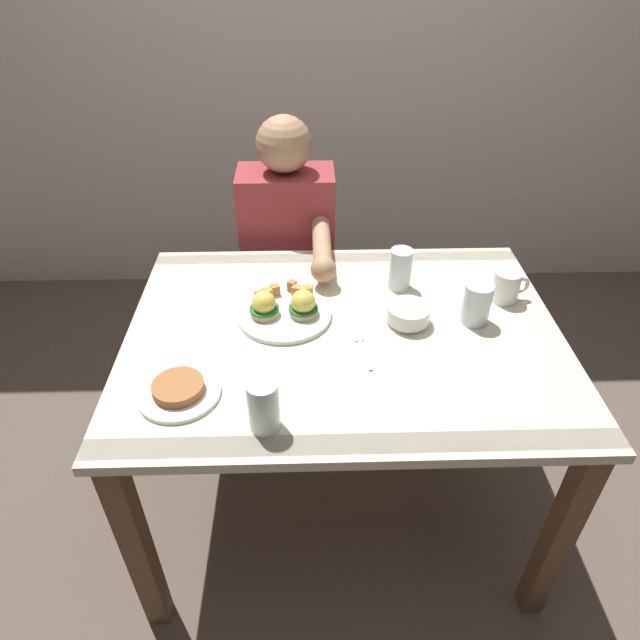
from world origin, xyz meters
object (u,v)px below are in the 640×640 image
(fork, at_px, (362,348))
(water_glass_far, at_px, (400,271))
(eggs_benedict_plate, at_px, (284,309))
(water_glass_extra, at_px, (264,407))
(diner_person, at_px, (289,252))
(dining_table, at_px, (343,360))
(side_plate, at_px, (179,390))
(water_glass_near, at_px, (476,305))
(fruit_bowl, at_px, (408,314))
(coffee_mug, at_px, (507,285))

(fork, height_order, water_glass_far, water_glass_far)
(eggs_benedict_plate, height_order, water_glass_extra, water_glass_extra)
(eggs_benedict_plate, bearing_deg, water_glass_extra, -94.76)
(water_glass_far, distance_m, diner_person, 0.54)
(dining_table, relative_size, side_plate, 6.00)
(diner_person, bearing_deg, water_glass_far, -47.74)
(water_glass_near, bearing_deg, fork, -160.30)
(dining_table, relative_size, diner_person, 1.05)
(fork, bearing_deg, side_plate, -160.94)
(water_glass_far, relative_size, side_plate, 0.64)
(fork, xyz_separation_m, water_glass_far, (0.14, 0.30, 0.05))
(water_glass_extra, bearing_deg, fruit_bowl, 44.47)
(water_glass_near, relative_size, side_plate, 0.60)
(fork, height_order, side_plate, side_plate)
(eggs_benedict_plate, height_order, fruit_bowl, eggs_benedict_plate)
(dining_table, height_order, water_glass_near, water_glass_near)
(coffee_mug, bearing_deg, side_plate, -157.18)
(dining_table, xyz_separation_m, coffee_mug, (0.49, 0.14, 0.16))
(fork, xyz_separation_m, side_plate, (-0.46, -0.16, 0.01))
(fruit_bowl, height_order, water_glass_extra, water_glass_extra)
(fork, relative_size, water_glass_extra, 1.22)
(dining_table, distance_m, coffee_mug, 0.53)
(water_glass_extra, distance_m, side_plate, 0.24)
(fork, distance_m, water_glass_extra, 0.36)
(fruit_bowl, distance_m, coffee_mug, 0.32)
(fruit_bowl, distance_m, diner_person, 0.68)
(fruit_bowl, distance_m, water_glass_far, 0.19)
(fork, relative_size, water_glass_near, 1.29)
(water_glass_far, bearing_deg, water_glass_near, -43.87)
(diner_person, bearing_deg, side_plate, -106.36)
(coffee_mug, bearing_deg, fruit_bowl, -160.48)
(dining_table, height_order, eggs_benedict_plate, eggs_benedict_plate)
(dining_table, distance_m, diner_person, 0.62)
(water_glass_far, relative_size, water_glass_extra, 1.01)
(eggs_benedict_plate, xyz_separation_m, water_glass_far, (0.35, 0.14, 0.03))
(water_glass_extra, distance_m, diner_person, 0.95)
(water_glass_near, distance_m, diner_person, 0.79)
(fruit_bowl, distance_m, water_glass_extra, 0.54)
(coffee_mug, height_order, water_glass_near, water_glass_near)
(fruit_bowl, relative_size, side_plate, 0.60)
(fruit_bowl, relative_size, fork, 0.77)
(dining_table, distance_m, side_plate, 0.49)
(coffee_mug, bearing_deg, dining_table, -163.75)
(eggs_benedict_plate, bearing_deg, diner_person, 90.04)
(fruit_bowl, bearing_deg, coffee_mug, 19.52)
(eggs_benedict_plate, bearing_deg, water_glass_near, -4.00)
(water_glass_extra, bearing_deg, dining_table, 59.58)
(dining_table, xyz_separation_m, water_glass_far, (0.18, 0.22, 0.16))
(side_plate, bearing_deg, fruit_bowl, 24.45)
(water_glass_extra, height_order, side_plate, water_glass_extra)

